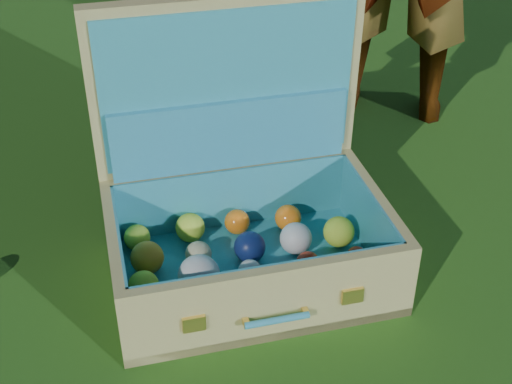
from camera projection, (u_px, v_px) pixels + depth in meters
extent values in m
plane|color=#215114|center=(226.00, 278.00, 1.77)|extent=(60.00, 60.00, 0.00)
cube|color=tan|center=(250.00, 274.00, 1.76)|extent=(0.79, 0.67, 0.02)
cube|color=tan|center=(273.00, 304.00, 1.55)|extent=(0.62, 0.29, 0.20)
cube|color=tan|center=(231.00, 199.00, 1.88)|extent=(0.62, 0.29, 0.20)
cube|color=tan|center=(116.00, 268.00, 1.65)|extent=(0.18, 0.37, 0.20)
cube|color=tan|center=(374.00, 227.00, 1.78)|extent=(0.18, 0.37, 0.20)
cube|color=teal|center=(250.00, 270.00, 1.76)|extent=(0.72, 0.61, 0.01)
cube|color=teal|center=(271.00, 296.00, 1.55)|extent=(0.57, 0.25, 0.18)
cube|color=teal|center=(232.00, 198.00, 1.87)|extent=(0.57, 0.25, 0.18)
cube|color=teal|center=(122.00, 262.00, 1.65)|extent=(0.16, 0.36, 0.18)
cube|color=teal|center=(369.00, 224.00, 1.77)|extent=(0.16, 0.36, 0.18)
cube|color=tan|center=(227.00, 84.00, 1.72)|extent=(0.63, 0.31, 0.44)
cube|color=teal|center=(229.00, 88.00, 1.71)|extent=(0.57, 0.26, 0.39)
cube|color=teal|center=(230.00, 135.00, 1.77)|extent=(0.56, 0.26, 0.19)
cube|color=#F2C659|center=(194.00, 324.00, 1.50)|extent=(0.05, 0.03, 0.04)
cube|color=#F2C659|center=(353.00, 296.00, 1.57)|extent=(0.05, 0.03, 0.04)
cylinder|color=teal|center=(277.00, 320.00, 1.53)|extent=(0.14, 0.07, 0.02)
cube|color=#F2C659|center=(246.00, 323.00, 1.52)|extent=(0.02, 0.02, 0.01)
cube|color=#F2C659|center=(305.00, 312.00, 1.55)|extent=(0.02, 0.02, 0.01)
sphere|color=#C7E437|center=(157.00, 318.00, 1.56)|extent=(0.07, 0.07, 0.07)
sphere|color=beige|center=(214.00, 301.00, 1.59)|extent=(0.09, 0.09, 0.09)
sphere|color=orange|center=(270.00, 296.00, 1.63)|extent=(0.06, 0.06, 0.06)
sphere|color=#C7E437|center=(324.00, 290.00, 1.64)|extent=(0.07, 0.07, 0.07)
sphere|color=#101E51|center=(366.00, 277.00, 1.68)|extent=(0.06, 0.06, 0.06)
sphere|color=#C7E437|center=(144.00, 286.00, 1.64)|extent=(0.07, 0.07, 0.07)
sphere|color=silver|center=(199.00, 275.00, 1.66)|extent=(0.10, 0.10, 0.10)
sphere|color=silver|center=(250.00, 271.00, 1.70)|extent=(0.06, 0.06, 0.06)
sphere|color=red|center=(308.00, 263.00, 1.73)|extent=(0.06, 0.06, 0.06)
sphere|color=red|center=(357.00, 256.00, 1.75)|extent=(0.05, 0.05, 0.05)
sphere|color=#B77B18|center=(147.00, 258.00, 1.72)|extent=(0.08, 0.08, 0.08)
sphere|color=beige|center=(198.00, 254.00, 1.75)|extent=(0.07, 0.07, 0.07)
sphere|color=#101E51|center=(250.00, 247.00, 1.76)|extent=(0.08, 0.08, 0.08)
sphere|color=silver|center=(296.00, 238.00, 1.79)|extent=(0.08, 0.08, 0.08)
sphere|color=#C7E437|center=(339.00, 232.00, 1.81)|extent=(0.08, 0.08, 0.08)
sphere|color=#C7E437|center=(137.00, 238.00, 1.80)|extent=(0.07, 0.07, 0.07)
sphere|color=#C7E437|center=(190.00, 228.00, 1.83)|extent=(0.08, 0.08, 0.08)
sphere|color=orange|center=(237.00, 222.00, 1.86)|extent=(0.07, 0.07, 0.07)
sphere|color=orange|center=(288.00, 218.00, 1.87)|extent=(0.07, 0.07, 0.07)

